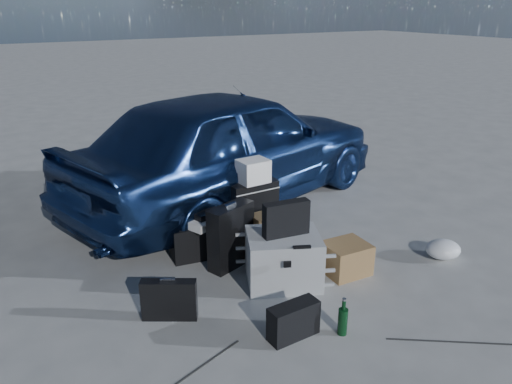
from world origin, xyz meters
TOP-DOWN VIEW (x-y plane):
  - ground at (0.00, 0.00)m, footprint 60.00×60.00m
  - car at (0.54, 2.10)m, footprint 4.28×2.66m
  - pelican_case at (0.05, 0.27)m, footprint 0.74×0.69m
  - laptop_bag at (0.07, 0.27)m, footprint 0.40×0.15m
  - briefcase at (-0.96, 0.27)m, footprint 0.40×0.29m
  - suitcase_left at (-0.19, 0.75)m, footprint 0.47×0.29m
  - suitcase_right at (0.28, 1.15)m, footprint 0.49×0.18m
  - white_carton at (0.28, 1.16)m, footprint 0.29×0.23m
  - duffel_bag at (-0.29, 1.06)m, footprint 0.68×0.37m
  - flat_box_white at (-0.29, 1.06)m, footprint 0.50×0.44m
  - flat_box_black at (-0.29, 1.05)m, footprint 0.30×0.25m
  - kraft_bag at (0.19, 0.74)m, footprint 0.31×0.19m
  - cardboard_box at (0.60, 0.13)m, footprint 0.39×0.34m
  - plastic_bag at (1.55, -0.13)m, footprint 0.40×0.38m
  - messenger_bag at (-0.30, -0.38)m, footprint 0.38×0.15m
  - green_bottle at (0.02, -0.53)m, footprint 0.08×0.08m

SIDE VIEW (x-z plane):
  - ground at x=0.00m, z-range 0.00..0.00m
  - plastic_bag at x=1.55m, z-range 0.00..0.18m
  - messenger_bag at x=-0.30m, z-range 0.00..0.26m
  - cardboard_box at x=0.60m, z-range 0.00..0.28m
  - green_bottle at x=0.02m, z-range 0.00..0.28m
  - briefcase at x=-0.96m, z-range 0.00..0.32m
  - duffel_bag at x=-0.29m, z-range 0.00..0.32m
  - kraft_bag at x=0.19m, z-range 0.00..0.42m
  - pelican_case at x=0.05m, z-range 0.00..0.43m
  - suitcase_left at x=-0.19m, z-range 0.00..0.58m
  - suitcase_right at x=0.28m, z-range 0.00..0.58m
  - flat_box_white at x=-0.29m, z-range 0.32..0.39m
  - flat_box_black at x=-0.29m, z-range 0.39..0.45m
  - laptop_bag at x=0.07m, z-range 0.43..0.72m
  - car at x=0.54m, z-range 0.00..1.36m
  - white_carton at x=0.28m, z-range 0.58..0.81m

